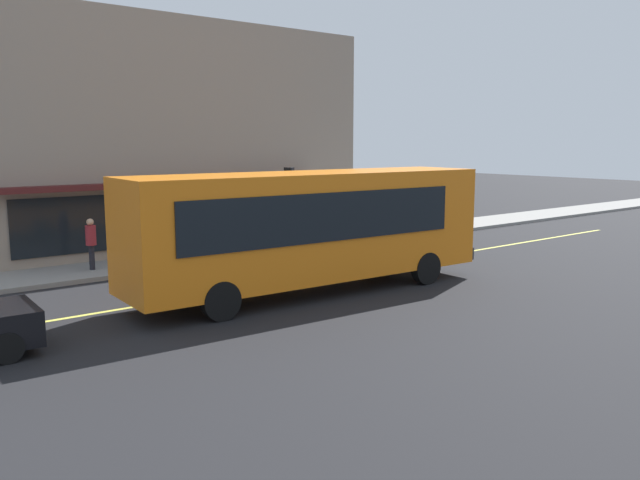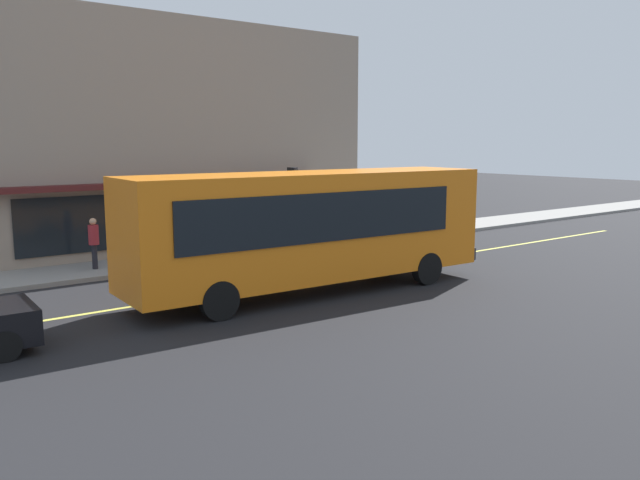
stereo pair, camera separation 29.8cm
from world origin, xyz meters
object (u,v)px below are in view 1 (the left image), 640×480
Objects in this scene: pedestrian_by_curb at (377,210)px; bus at (313,225)px; traffic_light at (290,188)px; pedestrian_near_storefront at (91,239)px; pedestrian_mid_block at (265,222)px.

bus is at bearing -143.16° from pedestrian_by_curb.
traffic_light reaches higher than pedestrian_by_curb.
bus is 11.10m from pedestrian_by_curb.
traffic_light reaches higher than pedestrian_near_storefront.
pedestrian_by_curb is 1.18× the size of pedestrian_mid_block.
bus reaches higher than traffic_light.
pedestrian_by_curb is 5.58m from pedestrian_mid_block.
pedestrian_mid_block is at bearing 65.86° from bus.
pedestrian_mid_block is (3.35, 7.47, -0.90)m from bus.
bus is 3.51× the size of traffic_light.
pedestrian_by_curb reaches higher than pedestrian_near_storefront.
pedestrian_by_curb is at bearing 0.10° from pedestrian_near_storefront.
bus is at bearing -114.14° from pedestrian_mid_block.
traffic_light is 5.36m from pedestrian_by_curb.
pedestrian_near_storefront is 0.92× the size of pedestrian_by_curb.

